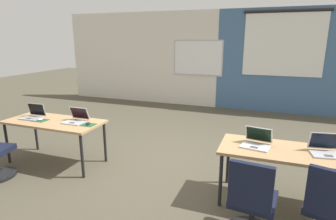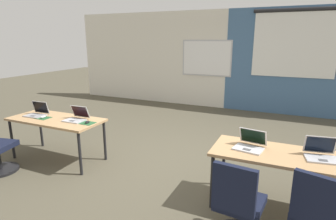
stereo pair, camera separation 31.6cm
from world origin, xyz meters
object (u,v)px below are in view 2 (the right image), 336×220
Objects in this scene: laptop_near_right_inner at (250,144)px; chair_near_right_inner at (238,210)px; laptop_near_right_end at (321,154)px; desk_near_right at (282,159)px; laptop_near_left_end at (37,113)px; mouse_near_left_inner at (87,122)px; mouse_near_left_end at (43,117)px; laptop_near_left_inner at (76,117)px; desk_near_left at (56,122)px.

laptop_near_right_inner is 0.89m from chair_near_right_inner.
desk_near_right is at bearing 176.86° from laptop_near_right_end.
laptop_near_left_end reaches higher than laptop_near_right_end.
mouse_near_left_inner is 1.10× the size of mouse_near_left_end.
laptop_near_left_inner is 2.74m from laptop_near_right_inner.
laptop_near_right_end reaches higher than laptop_near_right_inner.
desk_near_left is 1.74× the size of chair_near_right_inner.
chair_near_right_inner is (3.36, -0.72, -0.36)m from mouse_near_left_end.
mouse_near_left_end is at bearing -175.25° from mouse_near_left_inner.
desk_near_left is 3.26m from chair_near_right_inner.
desk_near_right is 0.40m from laptop_near_right_end.
desk_near_right is at bearing 0.99° from mouse_near_left_end.
laptop_near_right_inner is (2.47, 0.01, 0.03)m from mouse_near_left_inner.
mouse_near_left_end is 4.10m from laptop_near_right_end.
desk_near_right is at bearing 0.00° from desk_near_left.
laptop_near_right_end reaches higher than mouse_near_left_inner.
desk_near_right is at bearing -2.11° from laptop_near_left_inner.
laptop_near_right_inner is at bearing -81.60° from chair_near_right_inner.
laptop_near_right_end is 0.41× the size of chair_near_right_inner.
laptop_near_left_inner is at bearing 12.30° from mouse_near_left_end.
laptop_near_right_end is (3.50, -0.02, 0.00)m from laptop_near_left_inner.
mouse_near_left_end reaches higher than desk_near_right.
laptop_near_right_inner reaches higher than mouse_near_left_end.
laptop_near_left_inner is 0.90× the size of laptop_near_right_end.
desk_near_left is 3.89m from laptop_near_right_end.
mouse_near_left_inner reaches higher than desk_near_left.
desk_near_right is 4.21× the size of laptop_near_right_inner.
chair_near_right_inner is at bearing -18.02° from laptop_near_left_inner.
laptop_near_left_inner is (0.38, 0.07, 0.11)m from desk_near_left.
chair_near_right_inner reaches higher than mouse_near_left_end.
laptop_near_right_end is at bearing 12.06° from laptop_near_right_inner.
mouse_near_left_inner is 3.23m from laptop_near_right_end.
laptop_near_left_inner reaches higher than mouse_near_left_end.
laptop_near_left_inner reaches higher than desk_near_right.
mouse_near_left_inner is at bearing 179.83° from desk_near_right.
desk_near_right is 3.94m from laptop_near_left_end.
chair_near_right_inner is (0.03, -0.80, -0.39)m from laptop_near_right_inner.
laptop_near_right_inner reaches higher than desk_near_right.
chair_near_right_inner reaches higher than mouse_near_left_inner.
desk_near_right is 4.78× the size of laptop_near_left_inner.
laptop_near_right_inner is (3.56, 0.00, -0.00)m from laptop_near_left_end.
desk_near_right is 4.68× the size of laptop_near_left_end.
laptop_near_left_end is at bearing -6.17° from chair_near_right_inner.
mouse_near_left_inner is 0.30× the size of laptop_near_right_end.
laptop_near_left_end is at bearing -176.96° from laptop_near_left_inner.
laptop_near_right_end is 0.76m from laptop_near_right_inner.
laptop_near_left_end is at bearing -169.92° from laptop_near_right_inner.
laptop_near_right_inner is (-0.38, 0.01, 0.11)m from desk_near_right.
laptop_near_right_end is (4.32, 0.03, -0.00)m from laptop_near_left_end.
laptop_near_left_inner is (-3.12, 0.07, 0.11)m from desk_near_right.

